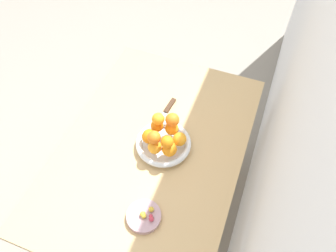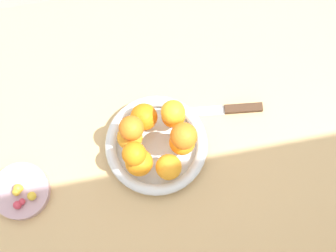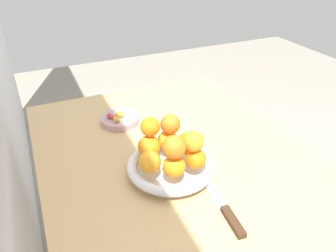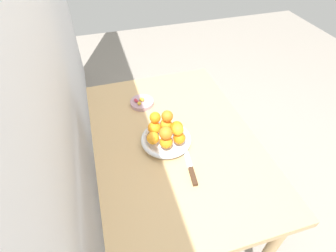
{
  "view_description": "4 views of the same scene",
  "coord_description": "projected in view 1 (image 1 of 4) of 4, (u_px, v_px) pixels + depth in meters",
  "views": [
    {
      "loc": [
        0.69,
        0.34,
        1.91
      ],
      "look_at": [
        -0.03,
        0.06,
        0.88
      ],
      "focal_mm": 35.0,
      "sensor_mm": 36.0,
      "label": 1
    },
    {
      "loc": [
        0.01,
        0.34,
        1.9
      ],
      "look_at": [
        -0.05,
        0.03,
        0.84
      ],
      "focal_mm": 55.0,
      "sensor_mm": 36.0,
      "label": 2
    },
    {
      "loc": [
        -0.65,
        0.34,
        1.3
      ],
      "look_at": [
        0.01,
        0.04,
        0.87
      ],
      "focal_mm": 35.0,
      "sensor_mm": 36.0,
      "label": 3
    },
    {
      "loc": [
        -0.82,
        0.28,
        1.65
      ],
      "look_at": [
        -0.01,
        0.04,
        0.84
      ],
      "focal_mm": 28.0,
      "sensor_mm": 36.0,
      "label": 4
    }
  ],
  "objects": [
    {
      "name": "orange_8",
      "position": [
        172.0,
        120.0,
        1.32
      ],
      "size": [
        0.06,
        0.06,
        0.06
      ],
      "primitive_type": "sphere",
      "color": "orange",
      "rests_on": "orange_0"
    },
    {
      "name": "candy_ball_2",
      "position": [
        151.0,
        216.0,
        1.18
      ],
      "size": [
        0.01,
        0.01,
        0.01
      ],
      "primitive_type": "sphere",
      "color": "#C6384C",
      "rests_on": "candy_dish"
    },
    {
      "name": "knife",
      "position": [
        164.0,
        115.0,
        1.49
      ],
      "size": [
        0.26,
        0.05,
        0.01
      ],
      "color": "#3F2819",
      "rests_on": "dining_table"
    },
    {
      "name": "candy_ball_4",
      "position": [
        143.0,
        214.0,
        1.19
      ],
      "size": [
        0.02,
        0.02,
        0.02
      ],
      "primitive_type": "sphere",
      "color": "gold",
      "rests_on": "candy_dish"
    },
    {
      "name": "orange_2",
      "position": [
        149.0,
        136.0,
        1.34
      ],
      "size": [
        0.06,
        0.06,
        0.06
      ],
      "primitive_type": "sphere",
      "color": "orange",
      "rests_on": "fruit_bowl"
    },
    {
      "name": "orange_5",
      "position": [
        180.0,
        139.0,
        1.34
      ],
      "size": [
        0.06,
        0.06,
        0.06
      ],
      "primitive_type": "sphere",
      "color": "orange",
      "rests_on": "fruit_bowl"
    },
    {
      "name": "candy_ball_7",
      "position": [
        151.0,
        209.0,
        1.19
      ],
      "size": [
        0.02,
        0.02,
        0.02
      ],
      "primitive_type": "sphere",
      "color": "gold",
      "rests_on": "candy_dish"
    },
    {
      "name": "ground_plane",
      "position": [
        157.0,
        213.0,
        1.99
      ],
      "size": [
        6.0,
        6.0,
        0.0
      ],
      "primitive_type": "plane",
      "color": "gray"
    },
    {
      "name": "wall_back",
      "position": [
        310.0,
        97.0,
        0.88
      ],
      "size": [
        4.0,
        0.05,
        2.5
      ],
      "primitive_type": "cube",
      "color": "white",
      "rests_on": "ground_plane"
    },
    {
      "name": "orange_0",
      "position": [
        172.0,
        128.0,
        1.37
      ],
      "size": [
        0.06,
        0.06,
        0.06
      ],
      "primitive_type": "sphere",
      "color": "orange",
      "rests_on": "fruit_bowl"
    },
    {
      "name": "orange_1",
      "position": [
        157.0,
        126.0,
        1.38
      ],
      "size": [
        0.05,
        0.05,
        0.05
      ],
      "primitive_type": "sphere",
      "color": "orange",
      "rests_on": "fruit_bowl"
    },
    {
      "name": "candy_dish",
      "position": [
        144.0,
        216.0,
        1.2
      ],
      "size": [
        0.13,
        0.13,
        0.02
      ],
      "primitive_type": "cylinder",
      "color": "#B28C99",
      "rests_on": "dining_table"
    },
    {
      "name": "orange_6",
      "position": [
        158.0,
        119.0,
        1.33
      ],
      "size": [
        0.05,
        0.05,
        0.05
      ],
      "primitive_type": "sphere",
      "color": "orange",
      "rests_on": "orange_1"
    },
    {
      "name": "candy_ball_0",
      "position": [
        143.0,
        214.0,
        1.18
      ],
      "size": [
        0.02,
        0.02,
        0.02
      ],
      "primitive_type": "sphere",
      "color": "gold",
      "rests_on": "candy_dish"
    },
    {
      "name": "candy_ball_1",
      "position": [
        143.0,
        214.0,
        1.18
      ],
      "size": [
        0.02,
        0.02,
        0.02
      ],
      "primitive_type": "sphere",
      "color": "gold",
      "rests_on": "candy_dish"
    },
    {
      "name": "candy_ball_3",
      "position": [
        151.0,
        219.0,
        1.17
      ],
      "size": [
        0.02,
        0.02,
        0.02
      ],
      "primitive_type": "sphere",
      "color": "#C6384C",
      "rests_on": "candy_dish"
    },
    {
      "name": "candy_ball_5",
      "position": [
        144.0,
        216.0,
        1.18
      ],
      "size": [
        0.02,
        0.02,
        0.02
      ],
      "primitive_type": "sphere",
      "color": "gold",
      "rests_on": "candy_dish"
    },
    {
      "name": "fruit_bowl",
      "position": [
        163.0,
        144.0,
        1.38
      ],
      "size": [
        0.23,
        0.23,
        0.04
      ],
      "color": "silver",
      "rests_on": "dining_table"
    },
    {
      "name": "dining_table",
      "position": [
        153.0,
        157.0,
        1.47
      ],
      "size": [
        1.1,
        0.76,
        0.74
      ],
      "color": "tan",
      "rests_on": "ground_plane"
    },
    {
      "name": "orange_4",
      "position": [
        169.0,
        149.0,
        1.3
      ],
      "size": [
        0.06,
        0.06,
        0.06
      ],
      "primitive_type": "sphere",
      "color": "orange",
      "rests_on": "fruit_bowl"
    },
    {
      "name": "orange_3",
      "position": [
        155.0,
        147.0,
        1.31
      ],
      "size": [
        0.06,
        0.06,
        0.06
      ],
      "primitive_type": "sphere",
      "color": "orange",
      "rests_on": "fruit_bowl"
    },
    {
      "name": "orange_9",
      "position": [
        154.0,
        137.0,
        1.27
      ],
      "size": [
        0.05,
        0.05,
        0.05
      ],
      "primitive_type": "sphere",
      "color": "orange",
      "rests_on": "orange_3"
    },
    {
      "name": "orange_7",
      "position": [
        167.0,
        142.0,
        1.26
      ],
      "size": [
        0.05,
        0.05,
        0.05
      ],
      "primitive_type": "sphere",
      "color": "orange",
      "rests_on": "orange_4"
    },
    {
      "name": "candy_ball_6",
      "position": [
        143.0,
        214.0,
        1.19
      ],
      "size": [
        0.01,
        0.01,
        0.01
      ],
      "primitive_type": "sphere",
      "color": "#4C9947",
      "rests_on": "candy_dish"
    }
  ]
}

